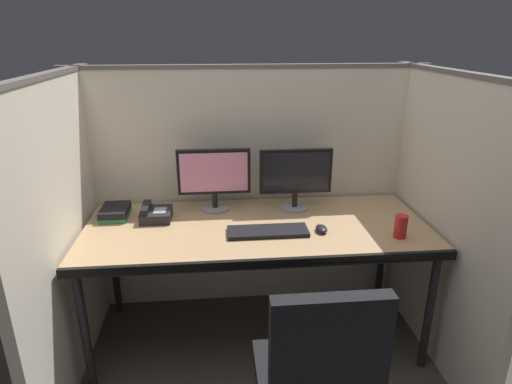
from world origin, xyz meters
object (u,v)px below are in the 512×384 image
Objects in this scene: keyboard_main at (268,231)px; desk_phone at (155,214)px; computer_mouse at (321,229)px; monitor_right at (296,175)px; desk at (257,234)px; monitor_left at (214,175)px; book_stack at (115,212)px; soda_can at (401,226)px.

desk_phone is (-0.62, 0.25, 0.02)m from keyboard_main.
computer_mouse reaches higher than keyboard_main.
monitor_right reaches higher than computer_mouse.
monitor_left is (-0.23, 0.27, 0.27)m from desk.
computer_mouse is at bearing -15.10° from book_stack.
monitor_left and monitor_right have the same top height.
desk is at bearing -136.86° from monitor_right.
book_stack is (-0.86, 0.30, 0.02)m from keyboard_main.
keyboard_main is 0.67m from desk_phone.
book_stack is at bearing 160.60° from keyboard_main.
keyboard_main is at bearing 178.48° from computer_mouse.
soda_can is at bearing -42.74° from monitor_right.
desk_phone reaches higher than keyboard_main.
keyboard_main is 4.48× the size of computer_mouse.
computer_mouse reaches higher than desk.
monitor_left reaches higher than keyboard_main.
desk is 10.00× the size of desk_phone.
computer_mouse is at bearing -15.58° from desk_phone.
soda_can reaches higher than desk_phone.
keyboard_main is at bearing -52.69° from monitor_left.
desk_phone is at bearing -161.09° from monitor_left.
desk_phone is at bearing -13.19° from book_stack.
monitor_right reaches higher than book_stack.
monitor_right is at bearing 137.26° from soda_can.
desk_phone reaches higher than desk.
monitor_left is 0.48m from monitor_right.
keyboard_main is 0.91m from book_stack.
desk_phone is (-0.83, -0.08, -0.18)m from monitor_right.
soda_can is 1.35m from desk_phone.
monitor_left is at bearing 146.76° from computer_mouse.
desk_phone is at bearing 158.36° from keyboard_main.
monitor_left reaches higher than soda_can.
soda_can is at bearing -15.02° from book_stack.
monitor_right reaches higher than soda_can.
monitor_left is at bearing 130.16° from desk.
monitor_left reaches higher than desk.
monitor_left is at bearing 6.17° from book_stack.
monitor_right is 2.04× the size of book_stack.
monitor_left is at bearing 18.91° from desk_phone.
soda_can is (0.96, -0.48, -0.15)m from monitor_left.
monitor_right is 4.48× the size of computer_mouse.
soda_can reaches higher than computer_mouse.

